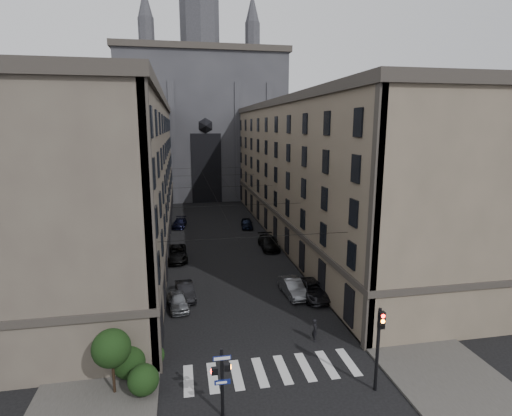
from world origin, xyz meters
TOP-DOWN VIEW (x-y plane):
  - sidewalk_left at (-10.50, 36.00)m, footprint 7.00×80.00m
  - sidewalk_right at (10.50, 36.00)m, footprint 7.00×80.00m
  - zebra_crossing at (0.00, 5.00)m, footprint 11.00×3.20m
  - building_left at (-13.44, 36.00)m, footprint 13.60×60.60m
  - building_right at (13.44, 36.00)m, footprint 13.60×60.60m
  - gothic_tower at (0.00, 74.96)m, footprint 35.00×23.00m
  - pedestrian_signal_left at (-3.51, 1.50)m, footprint 1.02×0.38m
  - traffic_light_right at (5.60, 1.92)m, footprint 0.34×0.50m
  - shrub_cluster at (-8.72, 5.01)m, footprint 3.90×4.40m
  - tram_wires at (0.00, 35.63)m, footprint 14.00×60.00m
  - car_left_near at (-5.88, 15.28)m, footprint 2.13×4.22m
  - car_left_midnear at (-5.22, 17.25)m, footprint 1.94×4.32m
  - car_left_midfar at (-6.20, 28.22)m, footprint 2.90×5.95m
  - car_left_far at (-5.68, 43.95)m, footprint 2.48×4.80m
  - car_right_near at (4.56, 16.04)m, footprint 1.94×4.73m
  - car_right_midnear at (6.20, 15.25)m, footprint 2.74×5.34m
  - car_right_midfar at (5.52, 30.53)m, footprint 2.24×5.39m
  - car_right_far at (4.52, 41.61)m, footprint 2.12×4.36m
  - pedestrian at (3.92, 8.00)m, footprint 0.54×0.69m

SIDE VIEW (x-z plane):
  - zebra_crossing at x=0.00m, z-range 0.00..0.01m
  - sidewalk_left at x=-10.50m, z-range 0.00..0.15m
  - sidewalk_right at x=10.50m, z-range 0.00..0.15m
  - car_left_far at x=-5.68m, z-range 0.00..1.33m
  - car_left_midnear at x=-5.22m, z-range 0.00..1.38m
  - car_left_near at x=-5.88m, z-range 0.00..1.38m
  - car_right_far at x=4.52m, z-range 0.00..1.43m
  - car_right_midnear at x=6.20m, z-range 0.00..1.44m
  - car_right_near at x=4.56m, z-range 0.00..1.52m
  - car_right_midfar at x=5.52m, z-range 0.00..1.56m
  - car_left_midfar at x=-6.20m, z-range 0.00..1.63m
  - pedestrian at x=3.92m, z-range 0.00..1.68m
  - shrub_cluster at x=-8.72m, z-range -0.15..3.75m
  - pedestrian_signal_left at x=-3.51m, z-range 0.32..4.32m
  - traffic_light_right at x=5.60m, z-range 0.69..5.89m
  - tram_wires at x=0.00m, z-range 7.03..7.46m
  - building_left at x=-13.44m, z-range -0.08..18.77m
  - building_right at x=13.44m, z-range -0.08..18.77m
  - gothic_tower at x=0.00m, z-range -11.20..46.80m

